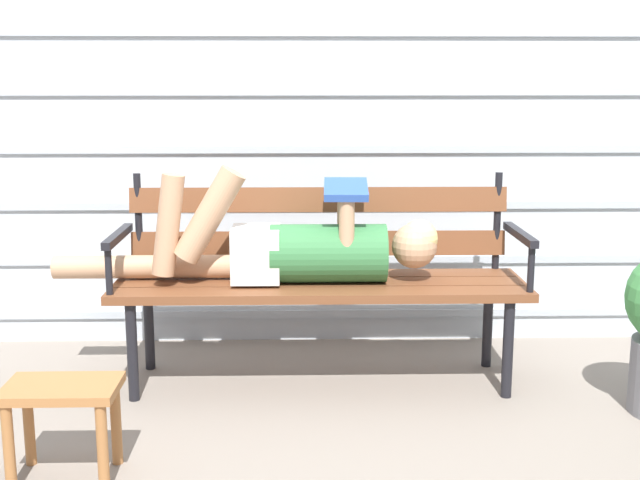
# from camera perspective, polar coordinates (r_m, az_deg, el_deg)

# --- Properties ---
(ground_plane) EXTENTS (12.00, 12.00, 0.00)m
(ground_plane) POSITION_cam_1_polar(r_m,az_deg,el_deg) (3.43, 0.07, -10.93)
(ground_plane) COLOR gray
(house_siding) EXTENTS (4.99, 0.08, 2.46)m
(house_siding) POSITION_cam_1_polar(r_m,az_deg,el_deg) (3.98, -0.21, 10.27)
(house_siding) COLOR #B2BCC6
(house_siding) RESTS_ON ground
(park_bench) EXTENTS (1.74, 0.49, 0.88)m
(park_bench) POSITION_cam_1_polar(r_m,az_deg,el_deg) (3.53, -0.03, -1.94)
(park_bench) COLOR brown
(park_bench) RESTS_ON ground
(reclining_person) EXTENTS (1.63, 0.26, 0.50)m
(reclining_person) POSITION_cam_1_polar(r_m,az_deg,el_deg) (3.44, -1.74, -0.50)
(reclining_person) COLOR #33703D
(footstool) EXTENTS (0.37, 0.24, 0.32)m
(footstool) POSITION_cam_1_polar(r_m,az_deg,el_deg) (2.84, -17.45, -10.93)
(footstool) COLOR #9E6638
(footstool) RESTS_ON ground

